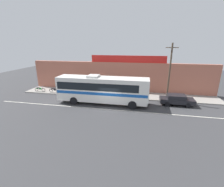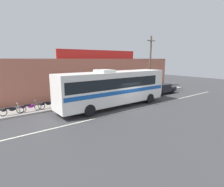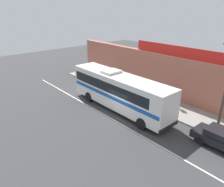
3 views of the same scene
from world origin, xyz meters
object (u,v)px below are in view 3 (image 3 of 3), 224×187
at_px(pedestrian_far_left, 179,99).
at_px(pedestrian_by_curb, 160,93).
at_px(motorcycle_black, 106,83).
at_px(motorcycle_red, 98,80).
at_px(intercity_bus, 119,90).
at_px(motorcycle_orange, 81,73).
at_px(motorcycle_purple, 91,78).
at_px(parked_car, 223,139).

distance_m(pedestrian_far_left, pedestrian_by_curb, 2.23).
distance_m(motorcycle_black, pedestrian_far_left, 9.73).
relative_size(motorcycle_black, pedestrian_by_curb, 1.10).
xyz_separation_m(motorcycle_red, pedestrian_far_left, (11.20, 1.46, 0.54)).
height_order(motorcycle_red, pedestrian_far_left, pedestrian_far_left).
relative_size(intercity_bus, motorcycle_orange, 6.24).
bearing_deg(motorcycle_red, pedestrian_by_curb, 9.16).
xyz_separation_m(motorcycle_black, motorcycle_red, (-1.60, -0.03, 0.00)).
bearing_deg(pedestrian_far_left, motorcycle_purple, -173.07).
bearing_deg(motorcycle_red, motorcycle_black, 1.00).
bearing_deg(motorcycle_purple, motorcycle_red, 3.26).
height_order(motorcycle_black, pedestrian_by_curb, pedestrian_by_curb).
bearing_deg(motorcycle_purple, parked_car, -4.61).
relative_size(motorcycle_purple, pedestrian_by_curb, 1.15).
xyz_separation_m(parked_car, motorcycle_red, (-16.87, 1.56, -0.17)).
height_order(intercity_bus, parked_car, intercity_bus).
distance_m(intercity_bus, motorcycle_black, 6.51).
distance_m(intercity_bus, pedestrian_far_left, 6.04).
height_order(motorcycle_orange, motorcycle_red, same).
relative_size(motorcycle_orange, motorcycle_black, 1.04).
height_order(motorcycle_purple, motorcycle_black, same).
height_order(intercity_bus, motorcycle_red, intercity_bus).
distance_m(motorcycle_orange, pedestrian_by_curb, 13.20).
xyz_separation_m(motorcycle_purple, motorcycle_red, (1.48, 0.08, 0.00)).
distance_m(parked_car, motorcycle_purple, 18.41).
height_order(parked_car, pedestrian_by_curb, pedestrian_by_curb).
bearing_deg(motorcycle_orange, pedestrian_far_left, 5.65).
bearing_deg(motorcycle_red, pedestrian_far_left, 7.42).
bearing_deg(intercity_bus, pedestrian_far_left, 47.71).
bearing_deg(motorcycle_orange, motorcycle_black, 0.87).
height_order(intercity_bus, motorcycle_purple, intercity_bus).
bearing_deg(pedestrian_far_left, parked_car, -28.09).
xyz_separation_m(parked_car, motorcycle_black, (-15.27, 1.59, -0.17)).
height_order(motorcycle_orange, pedestrian_far_left, pedestrian_far_left).
height_order(motorcycle_purple, pedestrian_by_curb, pedestrian_by_curb).
height_order(motorcycle_purple, motorcycle_red, same).
bearing_deg(motorcycle_red, intercity_bus, -22.34).
bearing_deg(motorcycle_purple, pedestrian_far_left, 6.93).
distance_m(intercity_bus, motorcycle_red, 7.92).
xyz_separation_m(motorcycle_orange, pedestrian_far_left, (15.34, 1.52, 0.54)).
bearing_deg(parked_car, motorcycle_purple, 175.39).
relative_size(motorcycle_red, pedestrian_far_left, 1.15).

